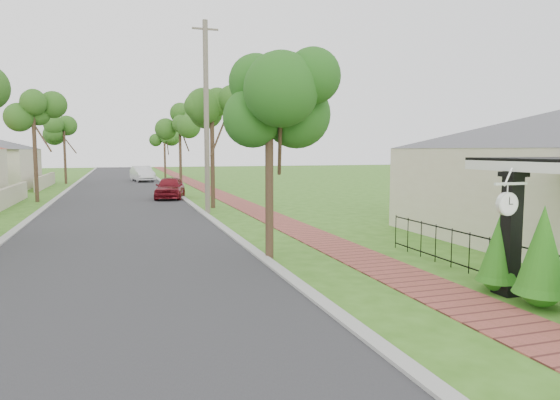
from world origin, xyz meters
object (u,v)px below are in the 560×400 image
parked_car_red (170,188)px  parked_car_white (142,174)px  porch_post (511,240)px  utility_pole (206,117)px  near_tree (269,111)px  station_clock (507,202)px

parked_car_red → parked_car_white: 17.59m
porch_post → utility_pole: bearing=103.6°
parked_car_red → near_tree: size_ratio=0.78×
parked_car_white → utility_pole: (1.90, -25.11, 3.74)m
parked_car_red → utility_pole: (1.01, -7.54, 3.79)m
parked_car_white → near_tree: 35.60m
parked_car_white → near_tree: bearing=-96.5°
near_tree → utility_pole: 10.30m
parked_car_white → parked_car_red: bearing=-96.6°
porch_post → parked_car_red: porch_post is taller
utility_pole → station_clock: size_ratio=11.75×
parked_car_red → near_tree: 18.16m
near_tree → station_clock: 6.40m
porch_post → station_clock: 1.05m
near_tree → porch_post: bearing=-52.2°
parked_car_red → parked_car_white: (-0.89, 17.57, 0.06)m
porch_post → utility_pole: 15.84m
parked_car_white → near_tree: (1.86, -35.40, 3.25)m
station_clock → near_tree: bearing=121.8°
parked_car_white → utility_pole: 25.46m
parked_car_white → station_clock: station_clock is taller
porch_post → parked_car_white: (-5.55, 40.17, -0.40)m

